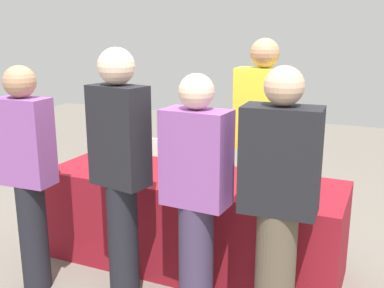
{
  "coord_description": "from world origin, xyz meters",
  "views": [
    {
      "loc": [
        1.32,
        -2.99,
        1.8
      ],
      "look_at": [
        0.0,
        0.0,
        0.97
      ],
      "focal_mm": 42.95,
      "sensor_mm": 36.0,
      "label": 1
    }
  ],
  "objects_px": {
    "wine_glass_1": "(123,163)",
    "ice_bucket": "(300,177)",
    "wine_bottle_1": "(138,151)",
    "guest_3": "(279,200)",
    "guest_0": "(28,172)",
    "wine_glass_2": "(177,165)",
    "wine_glass_5": "(297,185)",
    "server_pouring": "(262,138)",
    "wine_glass_3": "(199,171)",
    "wine_bottle_2": "(166,150)",
    "menu_board": "(163,176)",
    "guest_2": "(196,193)",
    "wine_glass_0": "(100,158)",
    "wine_bottle_0": "(104,145)",
    "wine_bottle_4": "(254,162)",
    "wine_glass_4": "(264,182)",
    "wine_bottle_3": "(220,160)",
    "guest_1": "(120,169)",
    "wine_bottle_5": "(305,170)"
  },
  "relations": [
    {
      "from": "wine_glass_1",
      "to": "ice_bucket",
      "type": "xyz_separation_m",
      "value": [
        1.29,
        0.15,
        0.01
      ]
    },
    {
      "from": "wine_bottle_1",
      "to": "guest_3",
      "type": "relative_size",
      "value": 0.2
    },
    {
      "from": "guest_0",
      "to": "guest_3",
      "type": "height_order",
      "value": "guest_3"
    },
    {
      "from": "ice_bucket",
      "to": "wine_glass_2",
      "type": "bearing_deg",
      "value": -176.11
    },
    {
      "from": "wine_glass_5",
      "to": "server_pouring",
      "type": "bearing_deg",
      "value": 121.32
    },
    {
      "from": "wine_glass_3",
      "to": "server_pouring",
      "type": "height_order",
      "value": "server_pouring"
    },
    {
      "from": "wine_bottle_2",
      "to": "menu_board",
      "type": "relative_size",
      "value": 0.45
    },
    {
      "from": "wine_glass_1",
      "to": "guest_2",
      "type": "relative_size",
      "value": 0.09
    },
    {
      "from": "wine_glass_0",
      "to": "wine_bottle_0",
      "type": "bearing_deg",
      "value": 119.11
    },
    {
      "from": "wine_glass_0",
      "to": "wine_bottle_4",
      "type": "bearing_deg",
      "value": 17.55
    },
    {
      "from": "wine_bottle_0",
      "to": "wine_glass_5",
      "type": "distance_m",
      "value": 1.68
    },
    {
      "from": "wine_glass_2",
      "to": "guest_3",
      "type": "relative_size",
      "value": 0.09
    },
    {
      "from": "wine_bottle_1",
      "to": "wine_bottle_2",
      "type": "height_order",
      "value": "wine_bottle_2"
    },
    {
      "from": "wine_bottle_0",
      "to": "wine_glass_4",
      "type": "height_order",
      "value": "wine_bottle_0"
    },
    {
      "from": "guest_2",
      "to": "guest_3",
      "type": "relative_size",
      "value": 0.96
    },
    {
      "from": "guest_0",
      "to": "menu_board",
      "type": "xyz_separation_m",
      "value": [
        0.2,
        1.57,
        -0.48
      ]
    },
    {
      "from": "wine_bottle_1",
      "to": "wine_glass_0",
      "type": "bearing_deg",
      "value": -123.56
    },
    {
      "from": "wine_glass_4",
      "to": "guest_2",
      "type": "xyz_separation_m",
      "value": [
        -0.31,
        -0.41,
        0.01
      ]
    },
    {
      "from": "wine_bottle_1",
      "to": "wine_glass_2",
      "type": "bearing_deg",
      "value": -23.39
    },
    {
      "from": "guest_3",
      "to": "menu_board",
      "type": "distance_m",
      "value": 2.09
    },
    {
      "from": "guest_0",
      "to": "wine_glass_5",
      "type": "bearing_deg",
      "value": 16.25
    },
    {
      "from": "guest_2",
      "to": "wine_glass_0",
      "type": "bearing_deg",
      "value": 159.49
    },
    {
      "from": "wine_glass_0",
      "to": "guest_3",
      "type": "height_order",
      "value": "guest_3"
    },
    {
      "from": "wine_bottle_3",
      "to": "wine_glass_2",
      "type": "height_order",
      "value": "wine_bottle_3"
    },
    {
      "from": "wine_glass_0",
      "to": "wine_glass_3",
      "type": "height_order",
      "value": "same"
    },
    {
      "from": "wine_glass_4",
      "to": "wine_glass_3",
      "type": "bearing_deg",
      "value": 175.16
    },
    {
      "from": "wine_bottle_4",
      "to": "guest_2",
      "type": "distance_m",
      "value": 0.8
    },
    {
      "from": "wine_bottle_4",
      "to": "wine_glass_4",
      "type": "xyz_separation_m",
      "value": [
        0.18,
        -0.38,
        -0.01
      ]
    },
    {
      "from": "wine_bottle_3",
      "to": "guest_0",
      "type": "bearing_deg",
      "value": -141.97
    },
    {
      "from": "wine_glass_5",
      "to": "guest_1",
      "type": "distance_m",
      "value": 1.13
    },
    {
      "from": "wine_glass_0",
      "to": "ice_bucket",
      "type": "height_order",
      "value": "ice_bucket"
    },
    {
      "from": "guest_3",
      "to": "wine_bottle_5",
      "type": "bearing_deg",
      "value": 86.14
    },
    {
      "from": "wine_bottle_3",
      "to": "ice_bucket",
      "type": "height_order",
      "value": "wine_bottle_3"
    },
    {
      "from": "wine_glass_2",
      "to": "wine_glass_4",
      "type": "distance_m",
      "value": 0.69
    },
    {
      "from": "wine_bottle_3",
      "to": "wine_glass_1",
      "type": "xyz_separation_m",
      "value": [
        -0.68,
        -0.26,
        -0.03
      ]
    },
    {
      "from": "wine_bottle_2",
      "to": "wine_glass_0",
      "type": "xyz_separation_m",
      "value": [
        -0.39,
        -0.35,
        -0.02
      ]
    },
    {
      "from": "wine_glass_4",
      "to": "guest_1",
      "type": "height_order",
      "value": "guest_1"
    },
    {
      "from": "wine_bottle_2",
      "to": "wine_glass_3",
      "type": "xyz_separation_m",
      "value": [
        0.44,
        -0.34,
        -0.02
      ]
    },
    {
      "from": "wine_glass_5",
      "to": "server_pouring",
      "type": "distance_m",
      "value": 0.84
    },
    {
      "from": "wine_bottle_5",
      "to": "wine_glass_5",
      "type": "distance_m",
      "value": 0.32
    },
    {
      "from": "wine_glass_4",
      "to": "guest_3",
      "type": "relative_size",
      "value": 0.09
    },
    {
      "from": "wine_bottle_2",
      "to": "wine_bottle_5",
      "type": "height_order",
      "value": "wine_bottle_2"
    },
    {
      "from": "wine_glass_1",
      "to": "wine_glass_0",
      "type": "bearing_deg",
      "value": 178.35
    },
    {
      "from": "wine_bottle_5",
      "to": "wine_glass_1",
      "type": "xyz_separation_m",
      "value": [
        -1.29,
        -0.34,
        -0.01
      ]
    },
    {
      "from": "wine_bottle_1",
      "to": "wine_glass_5",
      "type": "distance_m",
      "value": 1.35
    },
    {
      "from": "wine_glass_0",
      "to": "guest_2",
      "type": "height_order",
      "value": "guest_2"
    },
    {
      "from": "wine_bottle_5",
      "to": "wine_glass_1",
      "type": "distance_m",
      "value": 1.33
    },
    {
      "from": "wine_bottle_1",
      "to": "guest_0",
      "type": "relative_size",
      "value": 0.2
    },
    {
      "from": "wine_glass_4",
      "to": "guest_2",
      "type": "bearing_deg",
      "value": -127.23
    },
    {
      "from": "wine_bottle_2",
      "to": "wine_glass_1",
      "type": "bearing_deg",
      "value": -117.36
    }
  ]
}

